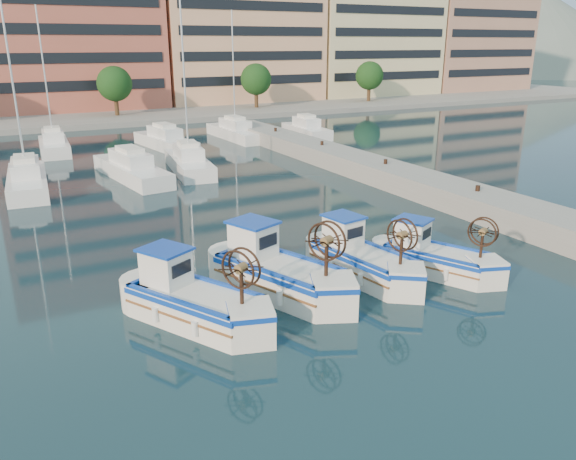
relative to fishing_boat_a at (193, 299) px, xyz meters
The scene contains 9 objects.
ground 4.73m from the fishing_boat_a, 14.16° to the right, with size 300.00×300.00×0.00m, color #17363D.
quay 18.81m from the fishing_boat_a, 21.39° to the left, with size 3.00×60.00×1.20m, color gray.
waterfront 66.17m from the fishing_boat_a, 77.86° to the left, with size 180.00×40.00×25.60m.
hill_east 180.93m from the fishing_boat_a, 36.99° to the left, with size 160.00×160.00×50.00m, color slate.
yacht_marina 26.49m from the fishing_boat_a, 86.58° to the left, with size 36.71×23.17×11.50m.
fishing_boat_a is the anchor object (origin of this frame).
fishing_boat_b 3.51m from the fishing_boat_a, 11.64° to the left, with size 3.72×5.30×3.19m.
fishing_boat_c 7.01m from the fishing_boat_a, ahead, with size 2.57×4.71×2.86m.
fishing_boat_d 9.78m from the fishing_boat_a, ahead, with size 3.28×4.36×2.63m.
Camera 1 is at (-9.51, -14.90, 8.71)m, focal length 35.00 mm.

